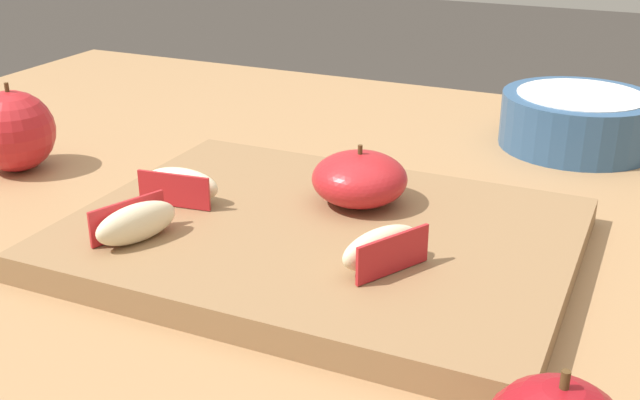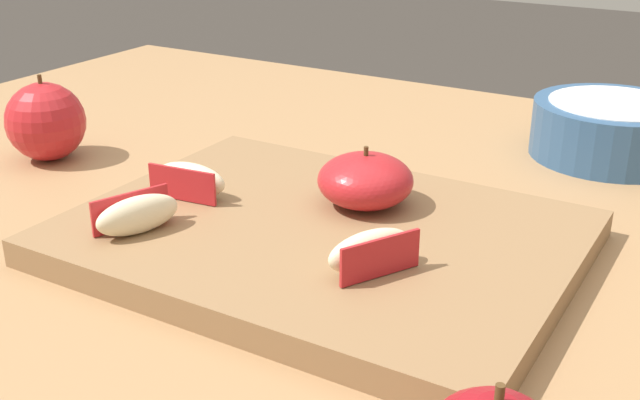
% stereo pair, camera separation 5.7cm
% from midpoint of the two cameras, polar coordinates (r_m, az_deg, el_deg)
% --- Properties ---
extents(dining_table, '(1.20, 0.88, 0.76)m').
position_cam_midpoint_polar(dining_table, '(0.69, 3.80, -10.11)').
color(dining_table, '#9E754C').
rests_on(dining_table, ground_plane).
extents(cutting_board, '(0.36, 0.27, 0.02)m').
position_cam_midpoint_polar(cutting_board, '(0.58, 2.80, -2.81)').
color(cutting_board, olive).
rests_on(cutting_board, dining_table).
extents(apple_half_skin_up, '(0.07, 0.07, 0.05)m').
position_cam_midpoint_polar(apple_half_skin_up, '(0.61, 6.14, 1.49)').
color(apple_half_skin_up, '#B21E23').
rests_on(apple_half_skin_up, cutting_board).
extents(apple_wedge_near_knife, '(0.04, 0.07, 0.03)m').
position_cam_midpoint_polar(apple_wedge_near_knife, '(0.57, -10.28, -1.08)').
color(apple_wedge_near_knife, beige).
rests_on(apple_wedge_near_knife, cutting_board).
extents(apple_wedge_front, '(0.05, 0.06, 0.03)m').
position_cam_midpoint_polar(apple_wedge_front, '(0.51, 6.91, -3.75)').
color(apple_wedge_front, beige).
rests_on(apple_wedge_front, cutting_board).
extents(apple_wedge_back, '(0.06, 0.03, 0.03)m').
position_cam_midpoint_polar(apple_wedge_back, '(0.63, -6.84, 1.39)').
color(apple_wedge_back, beige).
rests_on(apple_wedge_back, cutting_board).
extents(whole_apple_crimson, '(0.08, 0.08, 0.08)m').
position_cam_midpoint_polar(whole_apple_crimson, '(0.80, -17.22, 5.38)').
color(whole_apple_crimson, '#B21E23').
rests_on(whole_apple_crimson, dining_table).
extents(ceramic_fruit_bowl, '(0.15, 0.15, 0.05)m').
position_cam_midpoint_polar(ceramic_fruit_bowl, '(0.83, 22.18, 4.80)').
color(ceramic_fruit_bowl, '#2D517A').
rests_on(ceramic_fruit_bowl, dining_table).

